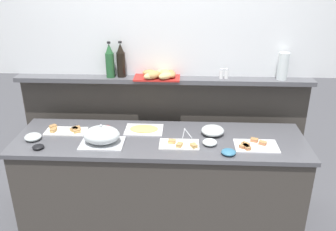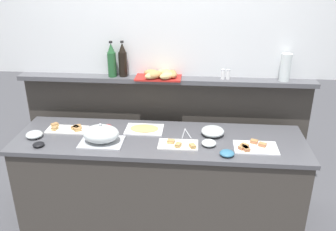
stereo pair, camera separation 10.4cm
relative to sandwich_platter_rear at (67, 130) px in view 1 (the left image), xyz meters
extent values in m
plane|color=#4C4C51|center=(0.79, 0.52, -0.91)|extent=(12.00, 12.00, 0.00)
cube|color=#3D3833|center=(0.79, -0.08, -0.48)|extent=(2.33, 0.64, 0.86)
cube|color=#4C4C51|center=(0.79, -0.08, -0.03)|extent=(2.37, 0.68, 0.03)
cube|color=#3D3833|center=(0.79, 0.44, -0.29)|extent=(2.65, 0.08, 1.23)
cube|color=#4C4C51|center=(0.79, 0.39, 0.35)|extent=(2.65, 0.22, 0.04)
cube|color=white|center=(-0.01, 0.00, -0.01)|extent=(0.34, 0.16, 0.01)
cube|color=#AD7A47|center=(0.09, 0.02, 0.00)|extent=(0.06, 0.07, 0.01)
cube|color=#E5C666|center=(0.09, 0.02, 0.01)|extent=(0.06, 0.07, 0.01)
cube|color=#AD7A47|center=(0.09, 0.02, 0.02)|extent=(0.06, 0.07, 0.01)
cube|color=#AD7A47|center=(0.09, -0.03, 0.00)|extent=(0.07, 0.06, 0.01)
cube|color=#E5C666|center=(0.09, -0.03, 0.01)|extent=(0.07, 0.06, 0.01)
cube|color=#AD7A47|center=(0.09, -0.03, 0.02)|extent=(0.07, 0.06, 0.01)
cube|color=#AD7A47|center=(-0.13, 0.04, 0.00)|extent=(0.07, 0.07, 0.01)
cube|color=#E5C666|center=(-0.13, 0.04, 0.01)|extent=(0.07, 0.07, 0.01)
cube|color=#AD7A47|center=(-0.13, 0.04, 0.02)|extent=(0.07, 0.07, 0.01)
cube|color=#AD7A47|center=(0.06, 0.01, 0.00)|extent=(0.07, 0.07, 0.01)
cube|color=#E5C666|center=(0.06, 0.01, 0.01)|extent=(0.07, 0.07, 0.01)
cube|color=#AD7A47|center=(0.06, 0.01, 0.02)|extent=(0.07, 0.07, 0.01)
cube|color=#AD7A47|center=(-0.11, -0.02, 0.00)|extent=(0.05, 0.06, 0.01)
cube|color=#E5C666|center=(-0.11, -0.02, 0.01)|extent=(0.05, 0.06, 0.01)
cube|color=#AD7A47|center=(-0.11, -0.02, 0.02)|extent=(0.05, 0.06, 0.01)
cube|color=#AD7A47|center=(0.07, 0.00, 0.00)|extent=(0.07, 0.06, 0.01)
cube|color=#E5C666|center=(0.07, 0.00, 0.01)|extent=(0.07, 0.06, 0.01)
cube|color=#AD7A47|center=(0.07, 0.00, 0.02)|extent=(0.07, 0.06, 0.01)
cube|color=silver|center=(1.55, -0.19, -0.01)|extent=(0.33, 0.21, 0.01)
cube|color=#AD7A47|center=(1.55, -0.12, 0.00)|extent=(0.07, 0.06, 0.01)
cube|color=#D1664C|center=(1.55, -0.12, 0.01)|extent=(0.07, 0.06, 0.01)
cube|color=#AD7A47|center=(1.55, -0.12, 0.02)|extent=(0.07, 0.06, 0.01)
cube|color=#AD7A47|center=(1.47, -0.24, 0.00)|extent=(0.06, 0.07, 0.01)
cube|color=#D1664C|center=(1.47, -0.24, 0.01)|extent=(0.06, 0.07, 0.01)
cube|color=#AD7A47|center=(1.47, -0.24, 0.02)|extent=(0.06, 0.07, 0.01)
cube|color=#AD7A47|center=(1.45, -0.23, 0.00)|extent=(0.07, 0.07, 0.01)
cube|color=#D1664C|center=(1.45, -0.23, 0.01)|extent=(0.07, 0.07, 0.01)
cube|color=#AD7A47|center=(1.45, -0.23, 0.02)|extent=(0.07, 0.07, 0.01)
cube|color=#AD7A47|center=(1.47, -0.20, 0.00)|extent=(0.07, 0.07, 0.01)
cube|color=#D1664C|center=(1.47, -0.20, 0.01)|extent=(0.07, 0.07, 0.01)
cube|color=#AD7A47|center=(1.47, -0.20, 0.02)|extent=(0.07, 0.07, 0.01)
cube|color=#AD7A47|center=(1.61, -0.17, 0.00)|extent=(0.07, 0.06, 0.01)
cube|color=#D1664C|center=(1.61, -0.17, 0.01)|extent=(0.07, 0.06, 0.01)
cube|color=#AD7A47|center=(1.61, -0.17, 0.02)|extent=(0.07, 0.06, 0.01)
cube|color=#AD7A47|center=(1.47, -0.25, 0.00)|extent=(0.06, 0.07, 0.01)
cube|color=#D1664C|center=(1.47, -0.25, 0.01)|extent=(0.06, 0.07, 0.01)
cube|color=#AD7A47|center=(1.47, -0.25, 0.02)|extent=(0.06, 0.07, 0.01)
cube|color=white|center=(0.95, -0.19, -0.01)|extent=(0.31, 0.17, 0.01)
cube|color=#B7844C|center=(0.90, -0.18, 0.00)|extent=(0.06, 0.05, 0.01)
cube|color=#E5C666|center=(0.90, -0.18, 0.01)|extent=(0.06, 0.05, 0.01)
cube|color=#B7844C|center=(0.90, -0.18, 0.02)|extent=(0.06, 0.05, 0.01)
cube|color=#B7844C|center=(1.07, -0.24, 0.00)|extent=(0.06, 0.07, 0.01)
cube|color=#E5C666|center=(1.07, -0.24, 0.01)|extent=(0.06, 0.07, 0.01)
cube|color=#B7844C|center=(1.07, -0.24, 0.02)|extent=(0.06, 0.07, 0.01)
cube|color=#B7844C|center=(0.96, -0.23, 0.00)|extent=(0.05, 0.07, 0.01)
cube|color=#E5C666|center=(0.96, -0.23, 0.01)|extent=(0.05, 0.07, 0.01)
cube|color=#B7844C|center=(0.96, -0.23, 0.02)|extent=(0.05, 0.07, 0.01)
cube|color=white|center=(0.65, 0.06, -0.01)|extent=(0.32, 0.22, 0.01)
ellipsoid|color=#E5C666|center=(0.65, 0.06, 0.00)|extent=(0.24, 0.16, 0.01)
cube|color=#B7BABF|center=(0.35, -0.21, -0.01)|extent=(0.34, 0.24, 0.01)
ellipsoid|color=silver|center=(0.35, -0.21, 0.07)|extent=(0.28, 0.23, 0.14)
sphere|color=#B7BABF|center=(0.35, -0.21, 0.15)|extent=(0.02, 0.02, 0.02)
ellipsoid|color=silver|center=(1.19, -0.18, 0.01)|extent=(0.12, 0.12, 0.05)
ellipsoid|color=#E5CC66|center=(1.19, -0.18, 0.00)|extent=(0.09, 0.09, 0.03)
ellipsoid|color=silver|center=(1.23, 0.00, 0.03)|extent=(0.19, 0.19, 0.08)
ellipsoid|color=white|center=(1.23, 0.00, 0.01)|extent=(0.15, 0.15, 0.05)
ellipsoid|color=silver|center=(-0.23, -0.16, 0.01)|extent=(0.13, 0.13, 0.05)
ellipsoid|color=#F28C4C|center=(-0.23, -0.16, 0.01)|extent=(0.10, 0.10, 0.03)
ellipsoid|color=red|center=(0.32, 0.06, 0.00)|extent=(0.09, 0.09, 0.03)
ellipsoid|color=black|center=(-0.13, -0.30, 0.00)|extent=(0.09, 0.09, 0.03)
ellipsoid|color=teal|center=(1.33, -0.32, 0.01)|extent=(0.11, 0.11, 0.04)
cylinder|color=#B7BABF|center=(1.03, 0.01, -0.01)|extent=(0.07, 0.17, 0.01)
cylinder|color=#B7BABF|center=(0.99, 0.00, -0.01)|extent=(0.03, 0.18, 0.01)
sphere|color=#B7BABF|center=(1.00, 0.09, -0.01)|extent=(0.01, 0.01, 0.01)
cylinder|color=#23562D|center=(0.33, 0.35, 0.47)|extent=(0.08, 0.08, 0.22)
cone|color=#23562D|center=(0.33, 0.35, 0.62)|extent=(0.06, 0.06, 0.08)
cylinder|color=black|center=(0.33, 0.35, 0.67)|extent=(0.03, 0.03, 0.02)
cylinder|color=black|center=(0.43, 0.37, 0.47)|extent=(0.08, 0.08, 0.22)
cone|color=black|center=(0.43, 0.37, 0.62)|extent=(0.06, 0.06, 0.08)
cylinder|color=black|center=(0.43, 0.37, 0.67)|extent=(0.03, 0.03, 0.02)
cylinder|color=white|center=(1.31, 0.36, 0.40)|extent=(0.03, 0.03, 0.08)
cylinder|color=#B7BABF|center=(1.31, 0.36, 0.45)|extent=(0.03, 0.03, 0.01)
cylinder|color=white|center=(1.35, 0.36, 0.40)|extent=(0.03, 0.03, 0.08)
cylinder|color=#B7BABF|center=(1.35, 0.36, 0.45)|extent=(0.03, 0.03, 0.01)
cube|color=#B2231E|center=(0.74, 0.36, 0.37)|extent=(0.40, 0.26, 0.02)
ellipsoid|color=tan|center=(0.82, 0.32, 0.41)|extent=(0.13, 0.17, 0.07)
ellipsoid|color=tan|center=(0.83, 0.27, 0.41)|extent=(0.16, 0.16, 0.06)
ellipsoid|color=#B7844C|center=(0.72, 0.28, 0.41)|extent=(0.16, 0.16, 0.07)
ellipsoid|color=tan|center=(0.70, 0.27, 0.41)|extent=(0.17, 0.16, 0.06)
ellipsoid|color=#AD7A47|center=(0.86, 0.33, 0.41)|extent=(0.10, 0.17, 0.06)
ellipsoid|color=#AD7A47|center=(0.87, 0.32, 0.41)|extent=(0.09, 0.15, 0.05)
ellipsoid|color=tan|center=(0.79, 0.37, 0.41)|extent=(0.13, 0.10, 0.05)
ellipsoid|color=#B7844C|center=(0.68, 0.34, 0.41)|extent=(0.14, 0.09, 0.06)
cylinder|color=silver|center=(1.83, 0.36, 0.48)|extent=(0.09, 0.09, 0.24)
camera|label=1|loc=(0.99, -2.71, 1.33)|focal=38.67mm
camera|label=2|loc=(1.09, -2.70, 1.33)|focal=38.67mm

